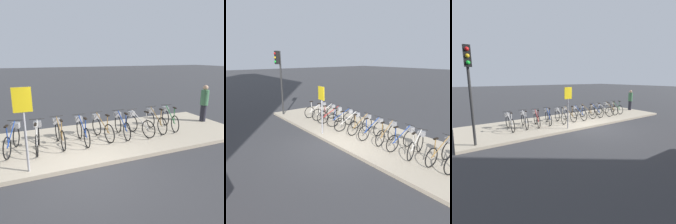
# 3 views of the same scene
# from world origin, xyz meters

# --- Properties ---
(ground_plane) EXTENTS (120.00, 120.00, 0.00)m
(ground_plane) POSITION_xyz_m (0.00, 0.00, 0.00)
(ground_plane) COLOR #38383A
(sidewalk) EXTENTS (13.16, 3.71, 0.12)m
(sidewalk) POSITION_xyz_m (0.00, 1.86, 0.06)
(sidewalk) COLOR #B7A88E
(sidewalk) RESTS_ON ground_plane
(parked_bicycle_3) EXTENTS (0.56, 1.53, 0.97)m
(parked_bicycle_3) POSITION_xyz_m (-1.83, 1.81, 0.55)
(parked_bicycle_3) COLOR black
(parked_bicycle_3) RESTS_ON sidewalk
(parked_bicycle_4) EXTENTS (0.46, 1.56, 0.97)m
(parked_bicycle_4) POSITION_xyz_m (-1.11, 1.67, 0.55)
(parked_bicycle_4) COLOR black
(parked_bicycle_4) RESTS_ON sidewalk
(parked_bicycle_5) EXTENTS (0.46, 1.57, 0.97)m
(parked_bicycle_5) POSITION_xyz_m (-0.42, 1.79, 0.55)
(parked_bicycle_5) COLOR black
(parked_bicycle_5) RESTS_ON sidewalk
(parked_bicycle_6) EXTENTS (0.46, 1.57, 0.97)m
(parked_bicycle_6) POSITION_xyz_m (0.34, 1.74, 0.55)
(parked_bicycle_6) COLOR black
(parked_bicycle_6) RESTS_ON sidewalk
(parked_bicycle_7) EXTENTS (0.46, 1.56, 0.97)m
(parked_bicycle_7) POSITION_xyz_m (1.08, 1.82, 0.55)
(parked_bicycle_7) COLOR black
(parked_bicycle_7) RESTS_ON sidewalk
(parked_bicycle_8) EXTENTS (0.46, 1.57, 0.97)m
(parked_bicycle_8) POSITION_xyz_m (1.85, 1.78, 0.55)
(parked_bicycle_8) COLOR black
(parked_bicycle_8) RESTS_ON sidewalk
(parked_bicycle_9) EXTENTS (0.54, 1.54, 0.97)m
(parked_bicycle_9) POSITION_xyz_m (2.51, 1.70, 0.55)
(parked_bicycle_9) COLOR black
(parked_bicycle_9) RESTS_ON sidewalk
(parked_bicycle_10) EXTENTS (0.46, 1.57, 0.97)m
(parked_bicycle_10) POSITION_xyz_m (3.34, 1.82, 0.55)
(parked_bicycle_10) COLOR black
(parked_bicycle_10) RESTS_ON sidewalk
(parked_bicycle_11) EXTENTS (0.52, 1.54, 0.97)m
(parked_bicycle_11) POSITION_xyz_m (4.05, 1.85, 0.55)
(parked_bicycle_11) COLOR black
(parked_bicycle_11) RESTS_ON sidewalk
(pedestrian) EXTENTS (0.34, 0.34, 1.65)m
(pedestrian) POSITION_xyz_m (6.08, 2.05, 0.98)
(pedestrian) COLOR #23232D
(pedestrian) RESTS_ON sidewalk
(sign_post) EXTENTS (0.44, 0.07, 2.17)m
(sign_post) POSITION_xyz_m (-1.45, 0.29, 1.60)
(sign_post) COLOR #99999E
(sign_post) RESTS_ON sidewalk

